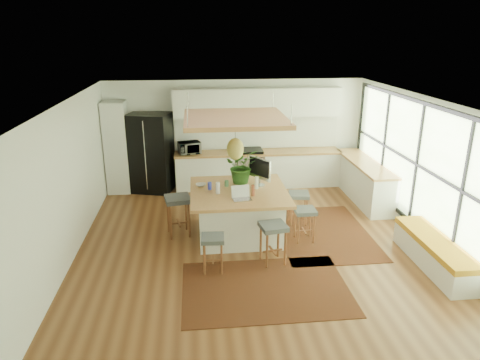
{
  "coord_description": "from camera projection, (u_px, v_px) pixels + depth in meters",
  "views": [
    {
      "loc": [
        -1.04,
        -7.43,
        3.83
      ],
      "look_at": [
        -0.2,
        0.5,
        1.1
      ],
      "focal_mm": 32.61,
      "sensor_mm": 36.0,
      "label": 1
    }
  ],
  "objects": [
    {
      "name": "ceiling_panel",
      "position": [
        235.0,
        133.0,
        8.02
      ],
      "size": [
        1.86,
        1.86,
        0.8
      ],
      "primitive_type": null,
      "color": "#AA6F3C",
      "rests_on": "ceiling"
    },
    {
      "name": "back_counter_top",
      "position": [
        258.0,
        153.0,
        11.09
      ],
      "size": [
        4.24,
        0.64,
        0.05
      ],
      "primitive_type": "cube",
      "color": "#AA6F3C",
      "rests_on": "back_counter_base"
    },
    {
      "name": "wall_left",
      "position": [
        69.0,
        182.0,
        7.57
      ],
      "size": [
        0.0,
        7.0,
        7.0
      ],
      "primitive_type": "plane",
      "rotation": [
        1.57,
        0.0,
        1.57
      ],
      "color": "white",
      "rests_on": "ground"
    },
    {
      "name": "right_counter_top",
      "position": [
        366.0,
        163.0,
        10.22
      ],
      "size": [
        0.64,
        2.54,
        0.05
      ],
      "primitive_type": "cube",
      "color": "#AA6F3C",
      "rests_on": "right_counter_base"
    },
    {
      "name": "backsplash",
      "position": [
        257.0,
        133.0,
        11.23
      ],
      "size": [
        4.2,
        0.02,
        0.8
      ],
      "primitive_type": "cube",
      "color": "white",
      "rests_on": "wall_back"
    },
    {
      "name": "island_bottle_3",
      "position": [
        256.0,
        184.0,
        8.43
      ],
      "size": [
        0.07,
        0.07,
        0.19
      ],
      "primitive_type": "cylinder",
      "color": "white",
      "rests_on": "island"
    },
    {
      "name": "right_counter_base",
      "position": [
        364.0,
        181.0,
        10.37
      ],
      "size": [
        0.6,
        2.5,
        0.88
      ],
      "primitive_type": "cube",
      "color": "white",
      "rests_on": "floor"
    },
    {
      "name": "stool_right_back",
      "position": [
        298.0,
        207.0,
        9.06
      ],
      "size": [
        0.45,
        0.45,
        0.68
      ],
      "primitive_type": null,
      "rotation": [
        0.0,
        0.0,
        1.43
      ],
      "color": "#45494C",
      "rests_on": "floor"
    },
    {
      "name": "monitor",
      "position": [
        260.0,
        173.0,
        8.56
      ],
      "size": [
        0.53,
        0.64,
        0.58
      ],
      "primitive_type": null,
      "rotation": [
        0.0,
        0.0,
        -0.99
      ],
      "color": "#A5A5AA",
      "rests_on": "island"
    },
    {
      "name": "rug_right",
      "position": [
        322.0,
        233.0,
        8.73
      ],
      "size": [
        1.8,
        2.6,
        0.01
      ],
      "primitive_type": "cube",
      "color": "black",
      "rests_on": "floor"
    },
    {
      "name": "island_bottle_0",
      "position": [
        210.0,
        185.0,
        8.39
      ],
      "size": [
        0.07,
        0.07,
        0.19
      ],
      "primitive_type": "cylinder",
      "color": "blue",
      "rests_on": "island"
    },
    {
      "name": "island_bowl",
      "position": [
        201.0,
        185.0,
        8.59
      ],
      "size": [
        0.2,
        0.2,
        0.05
      ],
      "primitive_type": "imported",
      "rotation": [
        0.0,
        0.0,
        -0.01
      ],
      "color": "white",
      "rests_on": "island"
    },
    {
      "name": "island_bottle_2",
      "position": [
        254.0,
        191.0,
        8.09
      ],
      "size": [
        0.07,
        0.07,
        0.19
      ],
      "primitive_type": "cylinder",
      "color": "#974A32",
      "rests_on": "island"
    },
    {
      "name": "island_bottle_1",
      "position": [
        218.0,
        189.0,
        8.17
      ],
      "size": [
        0.07,
        0.07,
        0.19
      ],
      "primitive_type": "cylinder",
      "color": "white",
      "rests_on": "island"
    },
    {
      "name": "floor",
      "position": [
        253.0,
        242.0,
        8.34
      ],
      "size": [
        7.0,
        7.0,
        0.0
      ],
      "primitive_type": "plane",
      "color": "brown",
      "rests_on": "ground"
    },
    {
      "name": "microwave",
      "position": [
        189.0,
        147.0,
        10.85
      ],
      "size": [
        0.59,
        0.42,
        0.36
      ],
      "primitive_type": "imported",
      "rotation": [
        0.0,
        0.0,
        0.25
      ],
      "color": "#A5A5AA",
      "rests_on": "back_counter_top"
    },
    {
      "name": "window_wall",
      "position": [
        423.0,
        167.0,
        8.2
      ],
      "size": [
        0.1,
        6.2,
        2.6
      ],
      "primitive_type": null,
      "color": "black",
      "rests_on": "wall_right"
    },
    {
      "name": "upper_cabinets",
      "position": [
        258.0,
        102.0,
        10.82
      ],
      "size": [
        4.2,
        0.34,
        0.7
      ],
      "primitive_type": "cube",
      "color": "white",
      "rests_on": "wall_back"
    },
    {
      "name": "pantry",
      "position": [
        117.0,
        148.0,
        10.67
      ],
      "size": [
        0.55,
        0.6,
        2.25
      ],
      "primitive_type": "cube",
      "color": "white",
      "rests_on": "floor"
    },
    {
      "name": "stool_left_side",
      "position": [
        179.0,
        218.0,
        8.55
      ],
      "size": [
        0.55,
        0.55,
        0.8
      ],
      "primitive_type": null,
      "rotation": [
        0.0,
        0.0,
        -1.39
      ],
      "color": "#45494C",
      "rests_on": "floor"
    },
    {
      "name": "window_bench",
      "position": [
        434.0,
        253.0,
        7.42
      ],
      "size": [
        0.52,
        2.0,
        0.5
      ],
      "primitive_type": null,
      "color": "white",
      "rests_on": "floor"
    },
    {
      "name": "island_bottle_4",
      "position": [
        227.0,
        182.0,
        8.56
      ],
      "size": [
        0.07,
        0.07,
        0.19
      ],
      "primitive_type": "cylinder",
      "color": "#4F8454",
      "rests_on": "island"
    },
    {
      "name": "ceiling",
      "position": [
        255.0,
        101.0,
        7.46
      ],
      "size": [
        7.0,
        7.0,
        0.0
      ],
      "primitive_type": "plane",
      "rotation": [
        3.14,
        0.0,
        0.0
      ],
      "color": "white",
      "rests_on": "ground"
    },
    {
      "name": "laptop",
      "position": [
        242.0,
        193.0,
        7.88
      ],
      "size": [
        0.38,
        0.4,
        0.25
      ],
      "primitive_type": null,
      "rotation": [
        0.0,
        0.0,
        0.13
      ],
      "color": "#A5A5AA",
      "rests_on": "island"
    },
    {
      "name": "wall_front",
      "position": [
        299.0,
        279.0,
        4.61
      ],
      "size": [
        6.5,
        0.0,
        6.5
      ],
      "primitive_type": "plane",
      "rotation": [
        -1.57,
        0.0,
        0.0
      ],
      "color": "white",
      "rests_on": "ground"
    },
    {
      "name": "back_counter_base",
      "position": [
        258.0,
        170.0,
        11.24
      ],
      "size": [
        4.2,
        0.6,
        0.88
      ],
      "primitive_type": "cube",
      "color": "white",
      "rests_on": "floor"
    },
    {
      "name": "island_plant",
      "position": [
        242.0,
        169.0,
        8.71
      ],
      "size": [
        0.67,
        0.74,
        0.56
      ],
      "primitive_type": "imported",
      "rotation": [
        0.0,
        0.0,
        0.03
      ],
      "color": "#1E4C19",
      "rests_on": "island"
    },
    {
      "name": "fridge",
      "position": [
        151.0,
        155.0,
        10.79
      ],
      "size": [
        1.14,
        0.99,
        1.96
      ],
      "primitive_type": null,
      "rotation": [
        0.0,
        0.0,
        -0.27
      ],
      "color": "black",
      "rests_on": "floor"
    },
    {
      "name": "wall_right",
      "position": [
        424.0,
        170.0,
        8.22
      ],
      "size": [
        0.0,
        7.0,
        7.0
      ],
      "primitive_type": "plane",
      "rotation": [
        1.57,
        0.0,
        -1.57
      ],
      "color": "white",
      "rests_on": "ground"
    },
    {
      "name": "island",
      "position": [
        239.0,
        212.0,
        8.53
      ],
      "size": [
        1.85,
        1.85,
        0.93
      ],
      "primitive_type": null,
      "color": "#AA6F3C",
      "rests_on": "floor"
    },
    {
      "name": "stool_near_right",
      "position": [
        273.0,
        244.0,
        7.51
      ],
      "size": [
        0.5,
        0.5,
        0.73
      ],
      "primitive_type": null,
      "rotation": [
        0.0,
        0.0,
        0.18
      ],
      "color": "#45494C",
      "rests_on": "floor"
    },
    {
      "name": "wall_back",
      "position": [
        235.0,
        133.0,
        11.19
      ],
      "size": [
        6.5,
        0.0,
        6.5
      ],
      "primitive_type": "plane",
      "rotation": [
        1.57,
        0.0,
        0.0
      ],
      "color": "white",
      "rests_on": "ground"
    },
    {
      "name": "stool_right_front",
      "position": [
        304.0,
        224.0,
        8.3
      ],
      "size": [
        0.39,
        0.39,
        0.66
      ],
      "primitive_type": null,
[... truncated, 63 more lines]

